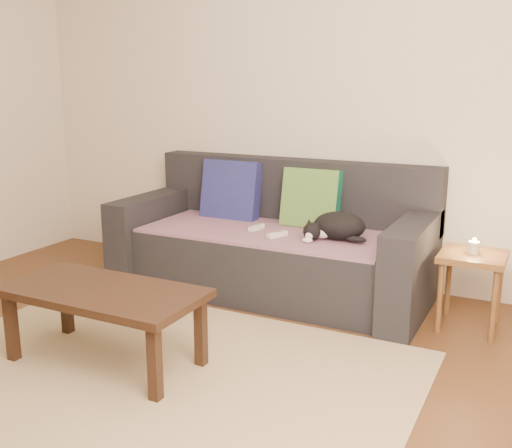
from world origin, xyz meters
name	(u,v)px	position (x,y,z in m)	size (l,w,h in m)	color
ground	(131,390)	(0.00, 0.00, 0.00)	(4.50, 4.50, 0.00)	brown
back_wall	(301,97)	(0.00, 2.00, 1.30)	(4.50, 0.04, 2.60)	beige
sofa	(274,246)	(0.00, 1.57, 0.31)	(2.10, 0.94, 0.87)	#232328
throw_blanket	(268,232)	(0.00, 1.48, 0.43)	(1.66, 0.74, 0.02)	#442B50
cushion_navy	(231,191)	(-0.43, 1.74, 0.63)	(0.44, 0.11, 0.44)	#101C48
cushion_green	(311,198)	(0.20, 1.74, 0.63)	(0.40, 0.10, 0.40)	#0E5945
cat	(337,226)	(0.48, 1.47, 0.52)	(0.40, 0.32, 0.17)	black
wii_remote_a	(257,228)	(-0.08, 1.47, 0.46)	(0.15, 0.04, 0.03)	white
wii_remote_b	(277,235)	(0.12, 1.36, 0.46)	(0.15, 0.04, 0.03)	white
side_table	(472,267)	(1.30, 1.48, 0.37)	(0.36, 0.36, 0.45)	brown
candle	(474,247)	(1.30, 1.48, 0.49)	(0.06, 0.06, 0.09)	beige
rug	(150,376)	(0.00, 0.15, 0.01)	(2.50, 1.80, 0.01)	tan
coffee_table	(103,298)	(-0.28, 0.17, 0.35)	(1.01, 0.51, 0.41)	black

